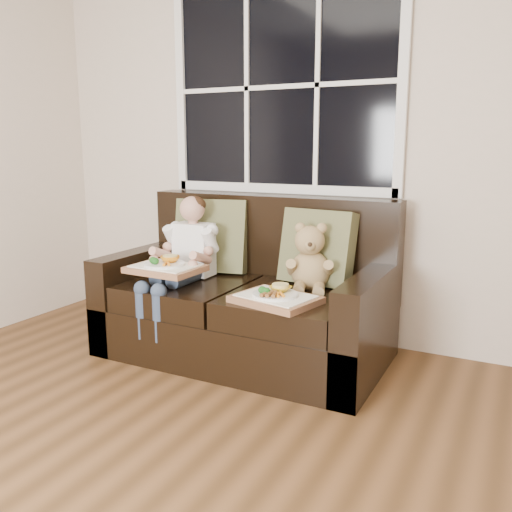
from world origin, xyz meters
The scene contains 8 objects.
window_back centered at (-0.46, 2.48, 1.65)m, with size 1.62×0.04×1.37m.
loveseat centered at (-0.46, 2.02, 0.31)m, with size 1.70×0.92×0.96m.
pillow_left centered at (-0.82, 2.17, 0.69)m, with size 0.51×0.32×0.49m.
pillow_right centered at (-0.08, 2.17, 0.67)m, with size 0.47×0.26×0.46m.
child centered at (-0.85, 1.90, 0.63)m, with size 0.35×0.58×0.80m.
teddy_bear centered at (-0.07, 2.03, 0.61)m, with size 0.29×0.34×0.41m.
tray_left centered at (-0.85, 1.69, 0.57)m, with size 0.42×0.33×0.09m.
tray_right centered at (-0.13, 1.69, 0.48)m, with size 0.49×0.41×0.10m.
Camera 1 is at (1.05, -0.85, 1.28)m, focal length 38.00 mm.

